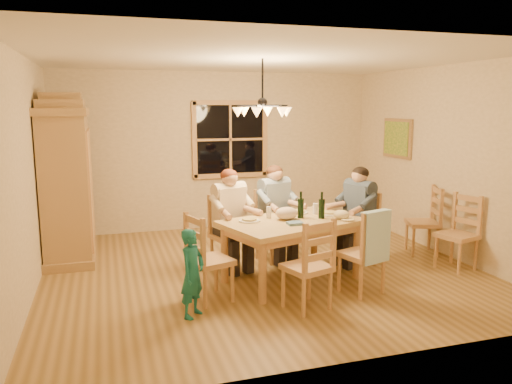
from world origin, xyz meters
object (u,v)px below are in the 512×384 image
object	(u,v)px
armoire	(67,184)
adult_slate_man	(359,203)
chair_near_left	(307,281)
chair_end_right	(357,242)
dining_table	(292,229)
chair_spare_back	(422,233)
chair_end_left	(211,274)
adult_plaid_man	(275,201)
chandelier	(262,110)
chair_far_right	(275,239)
adult_woman	(230,207)
child	(192,273)
chair_far_left	(230,247)
wine_bottle_b	(322,205)
chair_spare_front	(456,247)
wine_bottle_a	(301,205)
chair_near_right	(361,267)

from	to	relation	value
armoire	adult_slate_man	distance (m)	4.01
armoire	chair_near_left	bearing A→B (deg)	-46.74
chair_end_right	adult_slate_man	world-z (taller)	adult_slate_man
dining_table	chair_near_left	world-z (taller)	chair_near_left
adult_slate_man	chair_spare_back	bearing A→B (deg)	-98.93
chair_end_left	adult_plaid_man	world-z (taller)	adult_plaid_man
chandelier	adult_slate_man	size ratio (longest dim) A/B	0.88
chandelier	chair_far_right	xyz separation A→B (m)	(0.30, 0.36, -1.77)
armoire	chair_end_right	size ratio (longest dim) A/B	2.32
chair_end_left	adult_woman	distance (m)	1.19
chandelier	child	size ratio (longest dim) A/B	0.84
chair_far_left	wine_bottle_b	distance (m)	1.34
adult_woman	adult_plaid_man	size ratio (longest dim) A/B	1.00
armoire	chair_near_left	xyz separation A→B (m)	(2.49, -2.64, -0.75)
wine_bottle_b	chair_spare_front	distance (m)	1.95
chair_far_left	chair_near_left	world-z (taller)	same
chair_end_right	wine_bottle_a	size ratio (longest dim) A/B	3.00
armoire	chair_near_right	distance (m)	4.12
chair_spare_back	adult_woman	bearing A→B (deg)	106.28
armoire	chair_far_left	distance (m)	2.46
dining_table	wine_bottle_a	size ratio (longest dim) A/B	5.63
chair_near_right	wine_bottle_a	world-z (taller)	wine_bottle_a
adult_plaid_man	chair_spare_back	size ratio (longest dim) A/B	0.88
adult_woman	dining_table	bearing A→B (deg)	117.90
chair_far_left	adult_slate_man	bearing A→B (deg)	153.43
chair_end_left	chair_end_right	size ratio (longest dim) A/B	1.00
chandelier	armoire	bearing A→B (deg)	151.61
chair_near_left	chair_near_right	world-z (taller)	same
chair_near_right	adult_woman	distance (m)	1.83
chandelier	adult_slate_man	bearing A→B (deg)	-5.95
armoire	chandelier	bearing A→B (deg)	-28.39
chair_far_left	adult_plaid_man	xyz separation A→B (m)	(0.69, 0.22, 0.54)
adult_plaid_man	chair_spare_front	world-z (taller)	adult_plaid_man
armoire	dining_table	distance (m)	3.22
child	chandelier	bearing A→B (deg)	-2.35
chandelier	chair_spare_front	distance (m)	3.11
wine_bottle_a	chair_far_right	bearing A→B (deg)	96.08
adult_slate_man	chandelier	bearing A→B (deg)	66.61
armoire	chair_far_left	bearing A→B (deg)	-30.04
adult_plaid_man	chair_end_left	bearing A→B (deg)	27.98
chair_near_left	wine_bottle_a	size ratio (longest dim) A/B	3.00
chair_near_left	chair_near_right	xyz separation A→B (m)	(0.78, 0.25, 0.00)
chair_near_left	adult_slate_man	xyz separation A→B (m)	(1.24, 1.20, 0.54)
dining_table	wine_bottle_b	distance (m)	0.47
chair_spare_front	wine_bottle_a	bearing A→B (deg)	65.50
chair_far_left	chair_near_right	size ratio (longest dim) A/B	1.00
chair_near_left	chair_spare_front	world-z (taller)	same
chair_far_left	chair_spare_back	distance (m)	2.85
adult_woman	chair_spare_front	xyz separation A→B (m)	(2.85, -0.84, -0.54)
armoire	chair_spare_back	xyz separation A→B (m)	(4.87, -1.27, -0.75)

